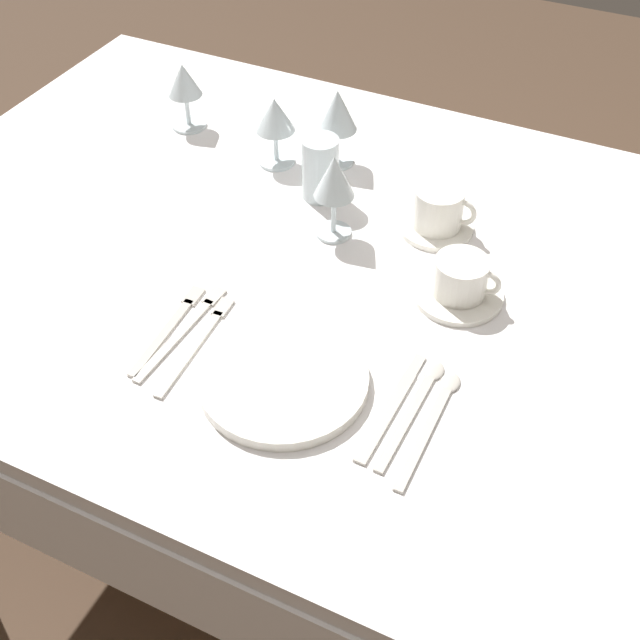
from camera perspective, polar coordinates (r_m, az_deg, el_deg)
The scene contains 18 objects.
ground_plane at distance 1.89m, azimuth 2.99°, elevation -14.06°, with size 6.00×6.00×0.00m, color #4C3828.
dining_table at distance 1.38m, azimuth 3.99°, elevation 0.53°, with size 1.80×1.11×0.74m.
dinner_plate at distance 1.15m, azimuth -2.60°, elevation -4.16°, with size 0.24×0.24×0.02m, color white.
fork_outer at distance 1.22m, azimuth -8.54°, elevation -1.46°, with size 0.03×0.22×0.00m.
fork_inner at distance 1.24m, azimuth -9.48°, elevation -0.60°, with size 0.03×0.22×0.00m.
fork_salad at distance 1.25m, azimuth -10.45°, elevation -0.39°, with size 0.03×0.20×0.00m.
dinner_knife at distance 1.12m, azimuth 4.96°, elevation -6.25°, with size 0.02×0.21×0.00m.
spoon_soup at distance 1.14m, azimuth 6.87°, elevation -5.62°, with size 0.03×0.22×0.01m.
spoon_dessert at distance 1.12m, azimuth 8.07°, elevation -6.58°, with size 0.03×0.22×0.01m.
saucer_right at distance 1.30m, azimuth 9.66°, elevation 1.82°, with size 0.14×0.14×0.01m, color white.
coffee_cup_right at distance 1.27m, azimuth 9.92°, elevation 3.00°, with size 0.11×0.09×0.06m.
saucer_far at distance 1.42m, azimuth 8.15°, elevation 6.50°, with size 0.13×0.13×0.01m, color white.
coffee_cup_far at distance 1.40m, azimuth 8.38°, elevation 7.80°, with size 0.11×0.08×0.07m.
wine_glass_centre at distance 1.53m, azimuth 1.23°, elevation 14.31°, with size 0.07×0.07×0.15m.
wine_glass_left at distance 1.34m, azimuth 1.00°, elevation 9.78°, with size 0.07×0.07×0.15m.
wine_glass_right at distance 1.54m, azimuth -3.19°, elevation 13.95°, with size 0.07×0.07×0.13m.
wine_glass_far at distance 1.67m, azimuth -9.52°, elevation 16.02°, with size 0.07×0.07×0.13m.
drink_tumbler at distance 1.46m, azimuth 0.02°, elevation 10.61°, with size 0.07×0.07×0.12m.
Camera 1 is at (0.34, -0.94, 1.61)m, focal length 45.54 mm.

